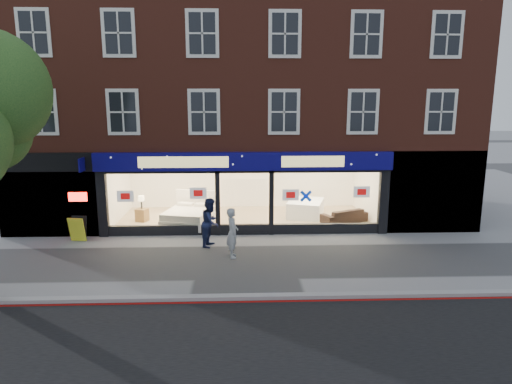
{
  "coord_description": "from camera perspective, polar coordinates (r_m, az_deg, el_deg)",
  "views": [
    {
      "loc": [
        -0.21,
        -14.35,
        5.31
      ],
      "look_at": [
        0.43,
        2.5,
        1.83
      ],
      "focal_mm": 32.0,
      "sensor_mm": 36.0,
      "label": 1
    }
  ],
  "objects": [
    {
      "name": "pedestrian_grey",
      "position": [
        15.47,
        -2.97,
        -5.1
      ],
      "size": [
        0.47,
        0.66,
        1.7
      ],
      "primitive_type": "imported",
      "rotation": [
        0.0,
        0.0,
        1.68
      ],
      "color": "#A1A5A9",
      "rests_on": "ground"
    },
    {
      "name": "building",
      "position": [
        21.33,
        -1.7,
        15.31
      ],
      "size": [
        19.0,
        8.26,
        10.3
      ],
      "color": "brown",
      "rests_on": "ground"
    },
    {
      "name": "kerb_stone",
      "position": [
        12.6,
        -1.05,
        -12.96
      ],
      "size": [
        60.0,
        0.25,
        0.12
      ],
      "primitive_type": "cube",
      "color": "gray",
      "rests_on": "ground"
    },
    {
      "name": "display_bed",
      "position": [
        19.42,
        -8.32,
        -2.95
      ],
      "size": [
        2.31,
        2.6,
        1.26
      ],
      "rotation": [
        0.0,
        0.0,
        -0.24
      ],
      "color": "white",
      "rests_on": "showroom_floor"
    },
    {
      "name": "kerb_line",
      "position": [
        12.44,
        -1.03,
        -13.57
      ],
      "size": [
        60.0,
        0.1,
        0.01
      ],
      "primitive_type": "cube",
      "color": "#8C0A07",
      "rests_on": "ground"
    },
    {
      "name": "sofa",
      "position": [
        19.86,
        10.95,
        -2.9
      ],
      "size": [
        2.13,
        1.52,
        0.58
      ],
      "primitive_type": "imported",
      "rotation": [
        0.0,
        0.0,
        3.56
      ],
      "color": "black",
      "rests_on": "showroom_floor"
    },
    {
      "name": "a_board",
      "position": [
        18.5,
        -21.37,
        -4.31
      ],
      "size": [
        0.67,
        0.49,
        0.95
      ],
      "primitive_type": "cube",
      "rotation": [
        0.0,
        0.0,
        -0.16
      ],
      "color": "gold",
      "rests_on": "ground"
    },
    {
      "name": "mattress_stack",
      "position": [
        20.6,
        6.21,
        -2.03
      ],
      "size": [
        1.91,
        2.16,
        0.72
      ],
      "rotation": [
        0.0,
        0.0,
        -0.3
      ],
      "color": "white",
      "rests_on": "showroom_floor"
    },
    {
      "name": "bedside_table",
      "position": [
        20.26,
        -14.05,
        -2.8
      ],
      "size": [
        0.57,
        0.57,
        0.55
      ],
      "primitive_type": "cube",
      "rotation": [
        0.0,
        0.0,
        -0.34
      ],
      "color": "brown",
      "rests_on": "showroom_floor"
    },
    {
      "name": "showroom_floor",
      "position": [
        20.3,
        -1.5,
        -3.36
      ],
      "size": [
        11.0,
        4.5,
        0.1
      ],
      "primitive_type": "cube",
      "color": "tan",
      "rests_on": "ground"
    },
    {
      "name": "pedestrian_blue",
      "position": [
        16.65,
        -5.69,
        -3.79
      ],
      "size": [
        0.88,
        1.02,
        1.78
      ],
      "primitive_type": "imported",
      "rotation": [
        0.0,
        0.0,
        1.3
      ],
      "color": "#192046",
      "rests_on": "ground"
    },
    {
      "name": "ground",
      "position": [
        15.3,
        -1.26,
        -8.64
      ],
      "size": [
        120.0,
        120.0,
        0.0
      ],
      "primitive_type": "plane",
      "color": "gray",
      "rests_on": "ground"
    }
  ]
}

